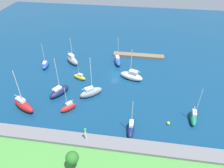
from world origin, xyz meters
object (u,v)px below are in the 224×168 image
object	(u,v)px
sailboat_white_west_end	(132,76)
sailboat_navy_off_beacon	(131,128)
pier_dock	(138,55)
mooring_buoy_yellow	(168,123)
sailboat_navy_near_pier	(59,91)
sailboat_blue_lone_north	(45,65)
sailboat_red_far_south	(68,107)
sailboat_red_mid_basin	(23,105)
sailboat_green_lone_south	(193,117)
harbor_beacon	(86,133)
sailboat_yellow_outer_mooring	(80,77)
sailboat_gray_center_basin	(72,60)
sailboat_gray_east_end	(91,92)
park_tree_west	(72,158)
sailboat_blue_far_north	(118,61)

from	to	relation	value
sailboat_white_west_end	sailboat_navy_off_beacon	distance (m)	22.73
pier_dock	mooring_buoy_yellow	distance (m)	36.31
sailboat_navy_near_pier	sailboat_white_west_end	distance (m)	24.01
pier_dock	sailboat_blue_lone_north	world-z (taller)	sailboat_blue_lone_north
sailboat_red_far_south	sailboat_red_mid_basin	world-z (taller)	sailboat_red_mid_basin
sailboat_green_lone_south	sailboat_red_mid_basin	size ratio (longest dim) A/B	0.82
harbor_beacon	sailboat_blue_lone_north	bearing A→B (deg)	-53.31
sailboat_blue_lone_north	sailboat_red_mid_basin	size ratio (longest dim) A/B	0.71
sailboat_blue_lone_north	harbor_beacon	bearing A→B (deg)	-152.26
sailboat_blue_lone_north	sailboat_red_far_south	bearing A→B (deg)	-152.23
sailboat_yellow_outer_mooring	harbor_beacon	bearing A→B (deg)	130.19
pier_dock	sailboat_yellow_outer_mooring	size ratio (longest dim) A/B	2.95
sailboat_white_west_end	sailboat_red_mid_basin	xyz separation A→B (m)	(28.74, 19.04, 0.12)
sailboat_white_west_end	sailboat_gray_center_basin	bearing A→B (deg)	1.49
harbor_beacon	sailboat_gray_east_end	distance (m)	17.82
sailboat_blue_lone_north	sailboat_navy_near_pier	bearing A→B (deg)	-152.90
park_tree_west	sailboat_white_west_end	size ratio (longest dim) A/B	0.50
park_tree_west	sailboat_blue_lone_north	world-z (taller)	sailboat_blue_lone_north
sailboat_blue_far_north	sailboat_white_west_end	size ratio (longest dim) A/B	0.97
park_tree_west	sailboat_red_far_south	world-z (taller)	sailboat_red_far_south
sailboat_navy_near_pier	sailboat_red_mid_basin	xyz separation A→B (m)	(7.54, 7.77, 0.33)
sailboat_gray_center_basin	sailboat_gray_east_end	xyz separation A→B (m)	(-11.31, 17.77, -0.00)
sailboat_gray_center_basin	sailboat_green_lone_south	bearing A→B (deg)	12.26
sailboat_white_west_end	pier_dock	bearing A→B (deg)	-76.50
sailboat_gray_east_end	sailboat_navy_off_beacon	distance (m)	17.77
sailboat_green_lone_south	sailboat_white_west_end	bearing A→B (deg)	-126.35
harbor_beacon	sailboat_white_west_end	bearing A→B (deg)	-106.93
harbor_beacon	sailboat_navy_near_pier	xyz separation A→B (m)	(12.69, -16.69, -2.49)
sailboat_green_lone_south	sailboat_red_mid_basin	xyz separation A→B (m)	(46.28, 2.66, 0.44)
sailboat_navy_near_pier	sailboat_white_west_end	size ratio (longest dim) A/B	1.13
sailboat_red_far_south	sailboat_green_lone_south	distance (m)	33.81
sailboat_navy_off_beacon	mooring_buoy_yellow	world-z (taller)	sailboat_navy_off_beacon
sailboat_green_lone_south	sailboat_navy_off_beacon	distance (m)	17.18
sailboat_navy_near_pier	sailboat_yellow_outer_mooring	world-z (taller)	sailboat_navy_near_pier
pier_dock	sailboat_green_lone_south	xyz separation A→B (m)	(-15.94, 32.63, 0.72)
harbor_beacon	mooring_buoy_yellow	bearing A→B (deg)	-154.90
sailboat_white_west_end	mooring_buoy_yellow	world-z (taller)	sailboat_white_west_end
park_tree_west	sailboat_white_west_end	bearing A→B (deg)	-104.62
sailboat_blue_far_north	sailboat_navy_off_beacon	world-z (taller)	sailboat_blue_far_north
harbor_beacon	sailboat_red_mid_basin	xyz separation A→B (m)	(20.23, -8.92, -2.16)
mooring_buoy_yellow	sailboat_red_mid_basin	bearing A→B (deg)	0.31
sailboat_blue_lone_north	sailboat_gray_east_end	bearing A→B (deg)	-133.03
sailboat_blue_lone_north	sailboat_red_mid_basin	world-z (taller)	sailboat_red_mid_basin
sailboat_navy_near_pier	sailboat_green_lone_south	world-z (taller)	sailboat_navy_near_pier
sailboat_green_lone_south	sailboat_gray_east_end	distance (m)	29.55
pier_dock	harbor_beacon	distance (m)	45.48
sailboat_red_far_south	sailboat_gray_center_basin	bearing A→B (deg)	-121.62
sailboat_navy_near_pier	sailboat_navy_off_beacon	world-z (taller)	sailboat_navy_near_pier
sailboat_gray_east_end	mooring_buoy_yellow	xyz separation A→B (m)	(-22.43, 8.29, -1.03)
sailboat_red_far_south	sailboat_white_west_end	xyz separation A→B (m)	(-16.25, -17.57, 0.37)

